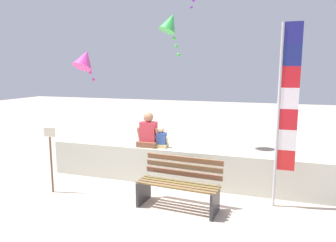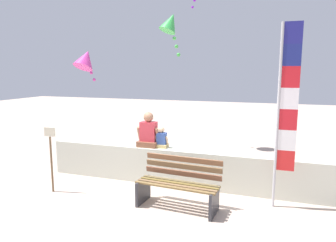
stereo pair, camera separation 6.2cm
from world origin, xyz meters
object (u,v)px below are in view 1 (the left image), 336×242
(flag_banner, at_px, (285,106))
(kite_magenta, at_px, (85,59))
(park_bench, at_px, (179,185))
(person_child, at_px, (162,139))
(kite_green, at_px, (170,23))
(sign_post, at_px, (51,154))
(person_adult, at_px, (149,133))

(flag_banner, height_order, kite_magenta, flag_banner)
(park_bench, relative_size, person_child, 3.31)
(person_child, distance_m, kite_green, 2.58)
(kite_magenta, xyz_separation_m, sign_post, (0.60, -2.27, -1.97))
(person_adult, bearing_deg, kite_green, 55.16)
(person_adult, xyz_separation_m, flag_banner, (2.78, -0.56, 0.76))
(person_child, bearing_deg, flag_banner, -12.76)
(person_adult, distance_m, kite_green, 2.49)
(person_child, bearing_deg, person_adult, -179.93)
(person_adult, height_order, sign_post, person_adult)
(park_bench, distance_m, flag_banner, 2.32)
(sign_post, bearing_deg, kite_magenta, 104.88)
(person_child, relative_size, flag_banner, 0.14)
(sign_post, bearing_deg, park_bench, 3.17)
(person_adult, relative_size, kite_magenta, 0.84)
(park_bench, height_order, sign_post, sign_post)
(flag_banner, relative_size, kite_green, 3.19)
(kite_green, relative_size, sign_post, 0.77)
(kite_green, distance_m, kite_magenta, 2.70)
(park_bench, xyz_separation_m, sign_post, (-2.65, -0.15, 0.38))
(flag_banner, height_order, kite_green, kite_green)
(person_adult, bearing_deg, person_child, 0.07)
(person_child, relative_size, kite_green, 0.45)
(person_adult, distance_m, sign_post, 2.07)
(kite_green, bearing_deg, flag_banner, -23.42)
(kite_magenta, bearing_deg, person_child, -21.42)
(park_bench, relative_size, sign_post, 1.14)
(kite_green, bearing_deg, park_bench, -66.64)
(sign_post, bearing_deg, kite_green, 42.42)
(person_adult, height_order, person_child, person_adult)
(person_adult, bearing_deg, flag_banner, -11.39)
(park_bench, bearing_deg, sign_post, -176.83)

